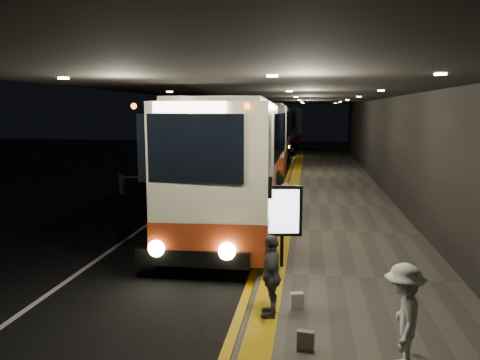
% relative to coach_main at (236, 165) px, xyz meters
% --- Properties ---
extents(ground, '(90.00, 90.00, 0.00)m').
position_rel_coach_main_xyz_m(ground, '(-1.06, -2.66, -1.94)').
color(ground, black).
extents(lane_line_white, '(0.12, 50.00, 0.01)m').
position_rel_coach_main_xyz_m(lane_line_white, '(-2.86, 2.34, -1.94)').
color(lane_line_white, silver).
rests_on(lane_line_white, ground).
extents(kerb_stripe_yellow, '(0.18, 50.00, 0.01)m').
position_rel_coach_main_xyz_m(kerb_stripe_yellow, '(1.29, 2.34, -1.94)').
color(kerb_stripe_yellow, gold).
rests_on(kerb_stripe_yellow, ground).
extents(sidewalk, '(4.50, 50.00, 0.15)m').
position_rel_coach_main_xyz_m(sidewalk, '(3.69, 2.34, -1.87)').
color(sidewalk, '#514C44').
rests_on(sidewalk, ground).
extents(tactile_strip, '(0.50, 50.00, 0.01)m').
position_rel_coach_main_xyz_m(tactile_strip, '(1.79, 2.34, -1.79)').
color(tactile_strip, gold).
rests_on(tactile_strip, sidewalk).
extents(terminal_wall, '(0.10, 50.00, 6.00)m').
position_rel_coach_main_xyz_m(terminal_wall, '(5.94, 2.34, 1.06)').
color(terminal_wall, black).
rests_on(terminal_wall, ground).
extents(support_columns, '(0.80, 24.80, 4.40)m').
position_rel_coach_main_xyz_m(support_columns, '(-2.56, 1.34, 0.26)').
color(support_columns, black).
rests_on(support_columns, ground).
extents(canopy, '(9.00, 50.00, 0.40)m').
position_rel_coach_main_xyz_m(canopy, '(1.44, 2.34, 2.66)').
color(canopy, black).
rests_on(canopy, support_columns).
extents(coach_main, '(3.37, 13.08, 4.04)m').
position_rel_coach_main_xyz_m(coach_main, '(0.00, 0.00, 0.00)').
color(coach_main, beige).
rests_on(coach_main, ground).
extents(coach_second, '(3.09, 13.10, 4.10)m').
position_rel_coach_main_xyz_m(coach_second, '(-0.30, 14.36, 0.03)').
color(coach_second, beige).
rests_on(coach_second, ground).
extents(coach_third, '(3.40, 12.66, 3.93)m').
position_rel_coach_main_xyz_m(coach_third, '(-0.09, 29.39, -0.05)').
color(coach_third, beige).
rests_on(coach_third, ground).
extents(passenger_boarding, '(0.46, 0.61, 1.50)m').
position_rel_coach_main_xyz_m(passenger_boarding, '(1.87, -2.01, -1.04)').
color(passenger_boarding, '#B3536B').
rests_on(passenger_boarding, sidewalk).
extents(passenger_waiting_white, '(0.60, 1.06, 1.56)m').
position_rel_coach_main_xyz_m(passenger_waiting_white, '(3.92, -9.53, -1.01)').
color(passenger_waiting_white, silver).
rests_on(passenger_waiting_white, sidewalk).
extents(passenger_waiting_grey, '(0.49, 0.91, 1.52)m').
position_rel_coach_main_xyz_m(passenger_waiting_grey, '(1.91, -8.08, -1.03)').
color(passenger_waiting_grey, '#454549').
rests_on(passenger_waiting_grey, sidewalk).
extents(bag_polka, '(0.28, 0.15, 0.32)m').
position_rel_coach_main_xyz_m(bag_polka, '(2.54, -9.24, -1.63)').
color(bag_polka, black).
rests_on(bag_polka, sidewalk).
extents(bag_plain, '(0.28, 0.21, 0.31)m').
position_rel_coach_main_xyz_m(bag_plain, '(2.36, -7.69, -1.64)').
color(bag_plain, '#AEABA3').
rests_on(bag_plain, sidewalk).
extents(info_sign, '(0.93, 0.27, 1.96)m').
position_rel_coach_main_xyz_m(info_sign, '(1.94, -5.37, -0.46)').
color(info_sign, black).
rests_on(info_sign, sidewalk).
extents(stanchion_post, '(0.05, 0.05, 1.03)m').
position_rel_coach_main_xyz_m(stanchion_post, '(1.69, -3.78, -1.27)').
color(stanchion_post, black).
rests_on(stanchion_post, sidewalk).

